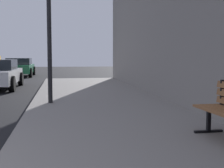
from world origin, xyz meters
TOP-DOWN VIEW (x-y plane):
  - car_green at (-0.05, 20.61)m, footprint 2.01×4.23m

SIDE VIEW (x-z plane):
  - car_green at x=-0.05m, z-range 0.01..1.28m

